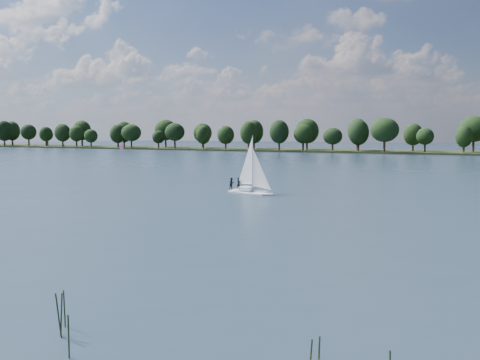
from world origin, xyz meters
name	(u,v)px	position (x,y,z in m)	size (l,w,h in m)	color
ground	(360,169)	(0.00, 100.00, 0.00)	(700.00, 700.00, 0.00)	#233342
far_shore	(429,153)	(0.00, 212.00, 0.00)	(660.00, 40.00, 1.50)	black
sailboat	(249,177)	(-0.53, 42.45, 2.38)	(6.68, 2.98, 8.50)	white
dinghy_pink	(123,148)	(-136.09, 179.45, 1.21)	(3.35, 1.71, 5.12)	silver
pontoon	(50,148)	(-201.63, 195.79, 0.00)	(4.00, 2.00, 0.50)	slate
treeline	(420,134)	(-3.33, 208.52, 8.07)	(562.99, 74.44, 17.97)	black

